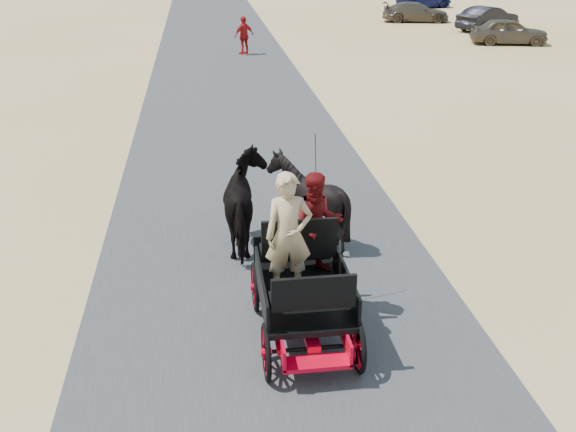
{
  "coord_description": "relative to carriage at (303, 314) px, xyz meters",
  "views": [
    {
      "loc": [
        -0.97,
        -8.95,
        5.51
      ],
      "look_at": [
        0.3,
        0.44,
        1.2
      ],
      "focal_mm": 40.0,
      "sensor_mm": 36.0,
      "label": 1
    }
  ],
  "objects": [
    {
      "name": "ground",
      "position": [
        -0.3,
        1.16,
        -0.36
      ],
      "size": [
        140.0,
        140.0,
        0.0
      ],
      "primitive_type": "plane",
      "color": "tan"
    },
    {
      "name": "road",
      "position": [
        -0.3,
        1.16,
        -0.35
      ],
      "size": [
        6.0,
        140.0,
        0.01
      ],
      "primitive_type": "cube",
      "color": "#38383A",
      "rests_on": "ground"
    },
    {
      "name": "carriage",
      "position": [
        0.0,
        0.0,
        0.0
      ],
      "size": [
        1.3,
        2.4,
        0.72
      ],
      "primitive_type": null,
      "color": "black",
      "rests_on": "ground"
    },
    {
      "name": "horse_left",
      "position": [
        -0.55,
        3.0,
        0.49
      ],
      "size": [
        0.91,
        2.01,
        1.7
      ],
      "primitive_type": "imported",
      "rotation": [
        0.0,
        0.0,
        3.14
      ],
      "color": "black",
      "rests_on": "ground"
    },
    {
      "name": "horse_right",
      "position": [
        0.55,
        3.0,
        0.49
      ],
      "size": [
        1.37,
        1.54,
        1.7
      ],
      "primitive_type": "imported",
      "rotation": [
        0.0,
        0.0,
        3.14
      ],
      "color": "black",
      "rests_on": "ground"
    },
    {
      "name": "driver_man",
      "position": [
        -0.2,
        0.05,
        1.26
      ],
      "size": [
        0.66,
        0.43,
        1.8
      ],
      "primitive_type": "imported",
      "color": "tan",
      "rests_on": "carriage"
    },
    {
      "name": "passenger_woman",
      "position": [
        0.3,
        0.6,
        1.15
      ],
      "size": [
        0.77,
        0.6,
        1.58
      ],
      "primitive_type": "imported",
      "color": "#660C0F",
      "rests_on": "carriage"
    },
    {
      "name": "pedestrian",
      "position": [
        0.78,
        22.6,
        0.5
      ],
      "size": [
        1.09,
        0.86,
        1.73
      ],
      "primitive_type": "imported",
      "rotation": [
        0.0,
        0.0,
        3.66
      ],
      "color": "#A91313",
      "rests_on": "ground"
    },
    {
      "name": "car_a",
      "position": [
        14.21,
        23.65,
        0.28
      ],
      "size": [
        3.99,
        2.28,
        1.28
      ],
      "primitive_type": "imported",
      "rotation": [
        0.0,
        0.0,
        1.35
      ],
      "color": "brown",
      "rests_on": "ground"
    },
    {
      "name": "car_b",
      "position": [
        15.09,
        28.28,
        0.3
      ],
      "size": [
        4.21,
        3.19,
        1.33
      ],
      "primitive_type": "imported",
      "rotation": [
        0.0,
        0.0,
        2.08
      ],
      "color": "black",
      "rests_on": "ground"
    },
    {
      "name": "car_c",
      "position": [
        12.12,
        32.25,
        0.23
      ],
      "size": [
        4.3,
        2.35,
        1.18
      ],
      "primitive_type": "imported",
      "rotation": [
        0.0,
        0.0,
        1.39
      ],
      "color": "brown",
      "rests_on": "ground"
    },
    {
      "name": "car_d",
      "position": [
        15.15,
        39.56,
        0.2
      ],
      "size": [
        4.3,
        2.57,
        1.12
      ],
      "primitive_type": "imported",
      "rotation": [
        0.0,
        0.0,
        1.76
      ],
      "color": "navy",
      "rests_on": "ground"
    }
  ]
}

